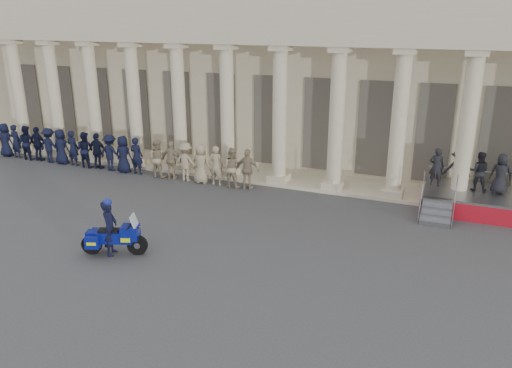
# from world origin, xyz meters

# --- Properties ---
(ground) EXTENTS (90.00, 90.00, 0.00)m
(ground) POSITION_xyz_m (0.00, 0.00, 0.00)
(ground) COLOR #3C3C3E
(ground) RESTS_ON ground
(building) EXTENTS (40.00, 12.50, 9.00)m
(building) POSITION_xyz_m (-0.00, 14.74, 4.52)
(building) COLOR #C4B593
(building) RESTS_ON ground
(officer_rank) EXTENTS (15.74, 0.71, 1.87)m
(officer_rank) POSITION_xyz_m (-7.13, 6.79, 0.93)
(officer_rank) COLOR black
(officer_rank) RESTS_ON ground
(reviewing_stand) EXTENTS (4.02, 3.83, 2.39)m
(reviewing_stand) POSITION_xyz_m (9.70, 7.89, 1.28)
(reviewing_stand) COLOR gray
(reviewing_stand) RESTS_ON ground
(motorcycle) EXTENTS (2.09, 1.24, 1.40)m
(motorcycle) POSITION_xyz_m (-1.16, -0.90, 0.61)
(motorcycle) COLOR black
(motorcycle) RESTS_ON ground
(rider) EXTENTS (0.66, 0.80, 1.96)m
(rider) POSITION_xyz_m (-1.27, -0.95, 0.97)
(rider) COLOR black
(rider) RESTS_ON ground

